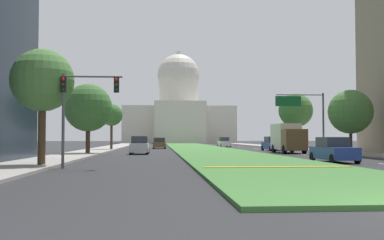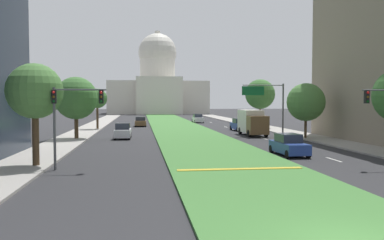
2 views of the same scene
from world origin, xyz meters
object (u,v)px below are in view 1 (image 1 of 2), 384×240
(street_tree_left_far, at_px, (112,115))
(box_truck_delivery, at_px, (288,138))
(sedan_lead_stopped, at_px, (333,150))
(sedan_distant, at_px, (273,144))
(capitol_building, at_px, (179,112))
(traffic_light_near_left, at_px, (79,99))
(sedan_far_horizon, at_px, (159,144))
(street_tree_left_mid, at_px, (88,108))
(street_tree_left_near, at_px, (42,81))
(overhead_guide_sign, at_px, (305,110))
(street_tree_right_mid, at_px, (350,112))
(sedan_very_far, at_px, (224,142))
(street_tree_right_far, at_px, (296,110))
(sedan_midblock, at_px, (140,146))

(street_tree_left_far, distance_m, box_truck_delivery, 24.14)
(sedan_lead_stopped, relative_size, sedan_distant, 0.98)
(capitol_building, xyz_separation_m, traffic_light_near_left, (-10.56, -113.18, -5.92))
(capitol_building, height_order, sedan_far_horizon, capitol_building)
(sedan_distant, bearing_deg, street_tree_left_mid, -152.74)
(street_tree_left_mid, bearing_deg, street_tree_left_near, -89.00)
(overhead_guide_sign, height_order, street_tree_right_mid, overhead_guide_sign)
(street_tree_right_mid, height_order, sedan_lead_stopped, street_tree_right_mid)
(street_tree_left_near, bearing_deg, sedan_far_horizon, 80.71)
(capitol_building, distance_m, street_tree_left_near, 112.75)
(street_tree_left_far, distance_m, sedan_distant, 21.69)
(traffic_light_near_left, bearing_deg, box_truck_delivery, 51.26)
(overhead_guide_sign, bearing_deg, sedan_far_horizon, 127.06)
(street_tree_left_near, bearing_deg, overhead_guide_sign, 42.91)
(sedan_distant, bearing_deg, sedan_very_far, 97.94)
(sedan_very_far, bearing_deg, street_tree_right_far, -68.42)
(street_tree_left_mid, xyz_separation_m, street_tree_right_mid, (25.79, -2.62, -0.44))
(sedan_far_horizon, bearing_deg, street_tree_left_mid, -107.46)
(overhead_guide_sign, relative_size, sedan_far_horizon, 1.53)
(overhead_guide_sign, xyz_separation_m, sedan_distant, (-1.19, 9.19, -3.79))
(street_tree_right_far, height_order, sedan_far_horizon, street_tree_right_far)
(traffic_light_near_left, height_order, street_tree_left_mid, street_tree_left_mid)
(sedan_very_far, bearing_deg, box_truck_delivery, -85.26)
(capitol_building, relative_size, traffic_light_near_left, 6.45)
(capitol_building, relative_size, sedan_lead_stopped, 7.53)
(overhead_guide_sign, distance_m, street_tree_left_mid, 22.90)
(street_tree_left_mid, height_order, sedan_midblock, street_tree_left_mid)
(sedan_lead_stopped, bearing_deg, street_tree_left_mid, 140.78)
(street_tree_left_near, distance_m, street_tree_left_mid, 18.95)
(capitol_building, xyz_separation_m, sedan_distant, (8.44, -81.82, -8.87))
(street_tree_left_near, relative_size, sedan_very_far, 1.47)
(traffic_light_near_left, bearing_deg, sedan_lead_stopped, 16.44)
(sedan_distant, bearing_deg, capitol_building, 95.89)
(traffic_light_near_left, xyz_separation_m, sedan_far_horizon, (4.51, 42.93, -3.02))
(capitol_building, bearing_deg, sedan_distant, -84.11)
(street_tree_left_mid, distance_m, sedan_very_far, 38.21)
(street_tree_left_near, xyz_separation_m, street_tree_right_mid, (25.46, 16.33, -0.73))
(overhead_guide_sign, height_order, street_tree_left_mid, street_tree_left_mid)
(traffic_light_near_left, bearing_deg, sedan_midblock, 83.20)
(sedan_distant, distance_m, box_truck_delivery, 8.43)
(sedan_lead_stopped, distance_m, sedan_far_horizon, 39.90)
(box_truck_delivery, bearing_deg, sedan_very_far, 94.74)
(street_tree_left_near, height_order, sedan_midblock, street_tree_left_near)
(street_tree_right_mid, bearing_deg, sedan_midblock, 171.34)
(street_tree_right_mid, relative_size, box_truck_delivery, 1.00)
(traffic_light_near_left, distance_m, overhead_guide_sign, 30.00)
(street_tree_left_near, height_order, street_tree_left_mid, street_tree_left_mid)
(street_tree_left_near, distance_m, street_tree_left_far, 34.34)
(overhead_guide_sign, distance_m, box_truck_delivery, 3.53)
(street_tree_right_far, bearing_deg, street_tree_left_mid, -149.99)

